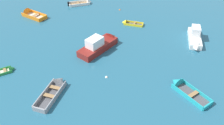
# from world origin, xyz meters

# --- Properties ---
(motor_launch_white_back_row_left) EXTENTS (1.60, 5.22, 1.95)m
(motor_launch_white_back_row_left) POSITION_xyz_m (9.60, 30.49, 0.56)
(motor_launch_white_back_row_left) COLOR white
(motor_launch_white_back_row_left) RESTS_ON ground_plane
(rowboat_orange_far_back) EXTENTS (4.73, 3.22, 1.51)m
(rowboat_orange_far_back) POSITION_xyz_m (-14.72, 34.22, 0.25)
(rowboat_orange_far_back) COLOR beige
(rowboat_orange_far_back) RESTS_ON ground_plane
(motor_launch_maroon_center) EXTENTS (4.42, 6.08, 2.21)m
(motor_launch_maroon_center) POSITION_xyz_m (-1.91, 27.03, 0.61)
(motor_launch_maroon_center) COLOR maroon
(motor_launch_maroon_center) RESTS_ON ground_plane
(rowboat_green_midfield_left) EXTENTS (2.91, 2.55, 0.89)m
(rowboat_green_midfield_left) POSITION_xyz_m (-10.85, 21.01, 0.13)
(rowboat_green_midfield_left) COLOR beige
(rowboat_green_midfield_left) RESTS_ON ground_plane
(rowboat_yellow_outer_right) EXTENTS (3.19, 1.28, 0.90)m
(rowboat_yellow_outer_right) POSITION_xyz_m (0.71, 33.89, 0.15)
(rowboat_yellow_outer_right) COLOR #4C4C51
(rowboat_yellow_outer_right) RESTS_ON ground_plane
(rowboat_grey_distant_center) EXTENTS (1.87, 4.56, 1.23)m
(rowboat_grey_distant_center) POSITION_xyz_m (-4.67, 19.30, 0.23)
(rowboat_grey_distant_center) COLOR #4C4C51
(rowboat_grey_distant_center) RESTS_ON ground_plane
(rowboat_turquoise_cluster_inner) EXTENTS (3.92, 3.96, 1.32)m
(rowboat_turquoise_cluster_inner) POSITION_xyz_m (7.37, 21.45, 0.20)
(rowboat_turquoise_cluster_inner) COLOR #4C4C51
(rowboat_turquoise_cluster_inner) RESTS_ON ground_plane
(rowboat_white_foreground_center) EXTENTS (4.07, 3.04, 1.33)m
(rowboat_white_foreground_center) POSITION_xyz_m (-7.40, 39.99, 0.20)
(rowboat_white_foreground_center) COLOR #99754C
(rowboat_white_foreground_center) RESTS_ON ground_plane
(mooring_buoy_central) EXTENTS (0.30, 0.30, 0.30)m
(mooring_buoy_central) POSITION_xyz_m (-0.17, 21.83, 0.00)
(mooring_buoy_central) COLOR silver
(mooring_buoy_central) RESTS_ON ground_plane
(mooring_buoy_outer_edge) EXTENTS (0.29, 0.29, 0.29)m
(mooring_buoy_outer_edge) POSITION_xyz_m (-1.16, 38.51, 0.00)
(mooring_buoy_outer_edge) COLOR orange
(mooring_buoy_outer_edge) RESTS_ON ground_plane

